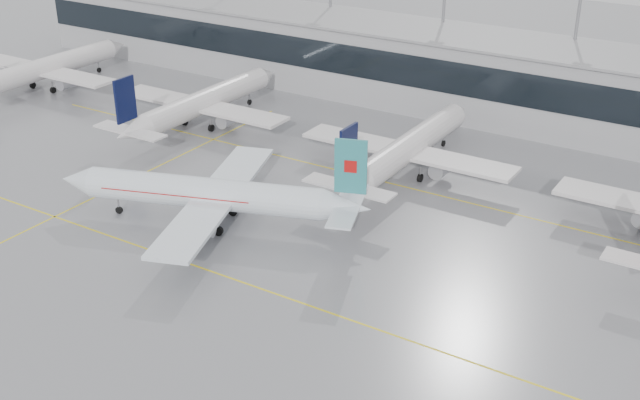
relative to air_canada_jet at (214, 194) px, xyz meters
The scene contains 12 objects.
ground 15.71m from the air_canada_jet, 35.37° to the right, with size 320.00×320.00×0.00m, color gray.
taxi_line_main 15.71m from the air_canada_jet, 35.37° to the right, with size 120.00×0.25×0.01m, color yellow.
taxi_line_north 24.85m from the air_canada_jet, 59.61° to the left, with size 120.00×0.25×0.01m, color yellow.
taxi_line_cross 19.02m from the air_canada_jet, 160.63° to the left, with size 0.25×60.00×0.01m, color yellow.
terminal 54.66m from the air_canada_jet, 76.85° to the left, with size 180.00×15.00×12.00m, color #9C9CA0.
terminal_glass 47.43m from the air_canada_jet, 74.77° to the left, with size 180.00×0.20×5.00m, color black.
terminal_roof 55.25m from the air_canada_jet, 76.85° to the left, with size 182.00×16.00×0.40m, color gray.
light_masts 61.21m from the air_canada_jet, 78.14° to the left, with size 156.40×1.00×22.60m.
air_canada_jet is the anchor object (origin of this frame).
parked_jet_a 62.72m from the air_canada_jet, 156.64° to the left, with size 29.64×36.96×11.72m.
parked_jet_b 33.59m from the air_canada_jet, 132.23° to the left, with size 29.64×36.96×11.72m.
parked_jet_c 27.80m from the air_canada_jet, 63.46° to the left, with size 29.64×36.96×11.72m.
Camera 1 is at (42.42, -55.52, 43.25)m, focal length 45.00 mm.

